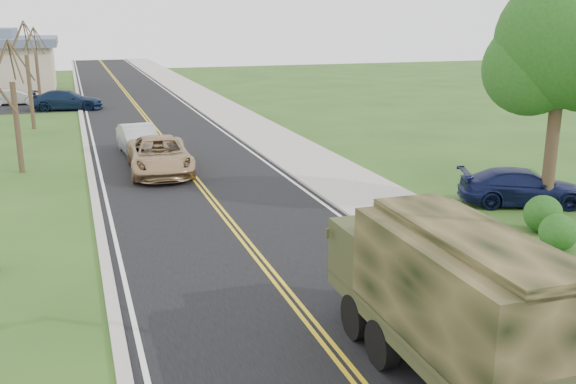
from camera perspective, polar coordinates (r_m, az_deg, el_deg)
name	(u,v)px	position (r m, az deg, el deg)	size (l,w,h in m)	color
road	(140,111)	(48.48, -13.02, 7.07)	(8.00, 120.00, 0.01)	black
curb_right	(196,107)	(49.04, -8.16, 7.46)	(0.30, 120.00, 0.12)	#9E998E
sidewalk_right	(219,106)	(49.39, -6.15, 7.57)	(3.20, 120.00, 0.10)	#9E998E
curb_left	(81,113)	(48.25, -17.95, 6.74)	(0.30, 120.00, 0.10)	#9E998E
leafy_tree	(562,52)	(23.73, 23.18, 11.37)	(4.83, 4.50, 8.10)	#38281C
bare_tree_b	(16,117)	(30.18, -23.02, 6.19)	(1.83, 2.14, 5.73)	#38281C
bare_tree_c	(29,83)	(42.04, -22.00, 8.96)	(2.04, 2.39, 6.42)	#38281C
bare_tree_d	(38,71)	(54.00, -21.37, 9.96)	(1.88, 2.20, 5.91)	#38281C
military_truck	(449,291)	(12.23, 14.08, -8.51)	(2.25, 6.28, 3.12)	black
suv_champagne	(160,156)	(28.55, -11.34, 3.19)	(2.60, 5.63, 1.56)	#A0825A
sedan_silver	(139,140)	(32.61, -13.11, 4.51)	(1.57, 4.50, 1.48)	#A6A7AB
pickup_navy	(522,187)	(24.78, 20.12, 0.41)	(1.84, 4.53, 1.32)	#10163B
lot_car_silver	(15,97)	(54.53, -23.12, 7.77)	(1.31, 3.75, 1.24)	#BBBAC0
lot_car_navy	(67,100)	(50.15, -19.04, 7.73)	(2.04, 5.02, 1.46)	#0E1C36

